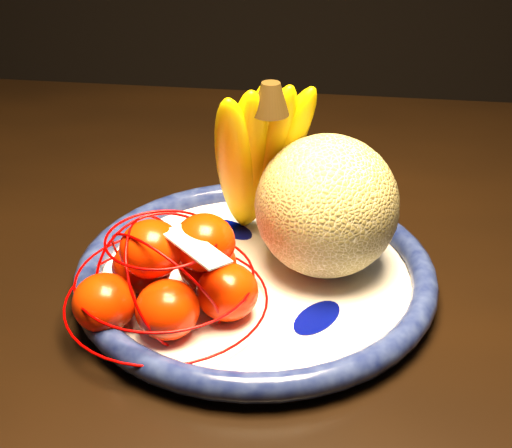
{
  "coord_description": "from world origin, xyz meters",
  "views": [
    {
      "loc": [
        0.02,
        -0.74,
        1.2
      ],
      "look_at": [
        -0.01,
        -0.1,
        0.82
      ],
      "focal_mm": 50.0,
      "sensor_mm": 36.0,
      "label": 1
    }
  ],
  "objects_px": {
    "mandarin_bag": "(171,276)",
    "cantaloupe": "(327,206)",
    "fruit_bowl": "(255,274)",
    "dining_table": "(330,274)",
    "banana_bunch": "(256,154)"
  },
  "relations": [
    {
      "from": "cantaloupe",
      "to": "dining_table",
      "type": "bearing_deg",
      "value": 82.13
    },
    {
      "from": "dining_table",
      "to": "fruit_bowl",
      "type": "distance_m",
      "value": 0.19
    },
    {
      "from": "banana_bunch",
      "to": "mandarin_bag",
      "type": "height_order",
      "value": "banana_bunch"
    },
    {
      "from": "cantaloupe",
      "to": "mandarin_bag",
      "type": "bearing_deg",
      "value": -151.68
    },
    {
      "from": "dining_table",
      "to": "cantaloupe",
      "type": "height_order",
      "value": "cantaloupe"
    },
    {
      "from": "fruit_bowl",
      "to": "cantaloupe",
      "type": "bearing_deg",
      "value": 13.47
    },
    {
      "from": "fruit_bowl",
      "to": "banana_bunch",
      "type": "relative_size",
      "value": 1.76
    },
    {
      "from": "dining_table",
      "to": "cantaloupe",
      "type": "bearing_deg",
      "value": -92.86
    },
    {
      "from": "fruit_bowl",
      "to": "mandarin_bag",
      "type": "distance_m",
      "value": 0.11
    },
    {
      "from": "dining_table",
      "to": "cantaloupe",
      "type": "relative_size",
      "value": 10.65
    },
    {
      "from": "dining_table",
      "to": "mandarin_bag",
      "type": "xyz_separation_m",
      "value": [
        -0.17,
        -0.21,
        0.13
      ]
    },
    {
      "from": "banana_bunch",
      "to": "fruit_bowl",
      "type": "bearing_deg",
      "value": -111.81
    },
    {
      "from": "dining_table",
      "to": "banana_bunch",
      "type": "height_order",
      "value": "banana_bunch"
    },
    {
      "from": "dining_table",
      "to": "mandarin_bag",
      "type": "relative_size",
      "value": 7.54
    },
    {
      "from": "mandarin_bag",
      "to": "cantaloupe",
      "type": "bearing_deg",
      "value": 28.32
    }
  ]
}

